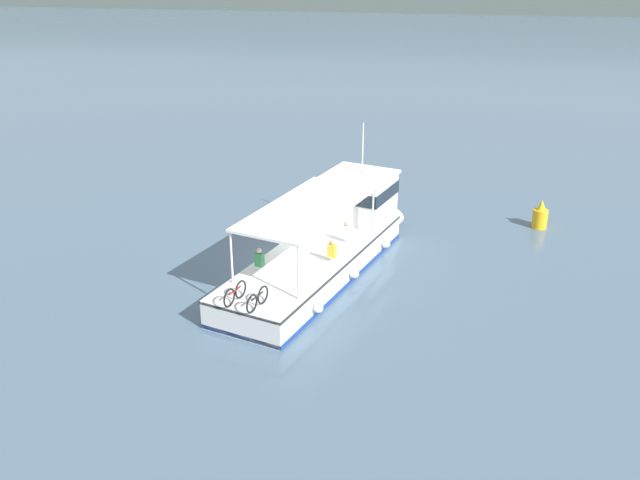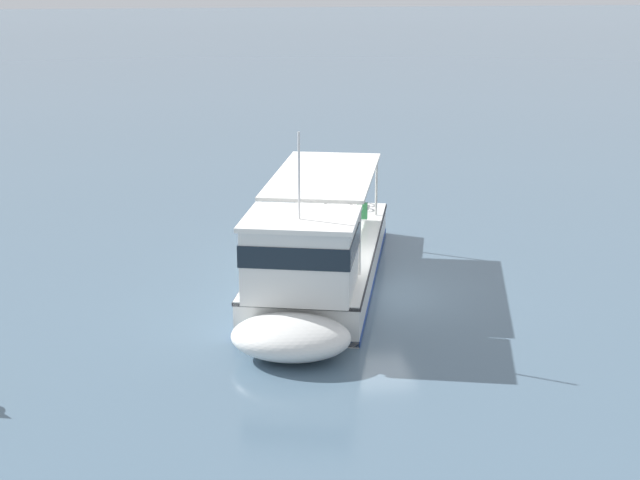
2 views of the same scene
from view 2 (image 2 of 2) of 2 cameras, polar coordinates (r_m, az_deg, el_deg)
name	(u,v)px [view 2 (image 2 of 2)]	position (r m, az deg, el deg)	size (l,w,h in m)	color
ground_plane	(370,295)	(27.78, 3.00, -3.30)	(400.00, 400.00, 0.00)	slate
ferry_main	(315,263)	(27.34, -0.28, -1.36)	(6.57, 13.06, 5.32)	white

